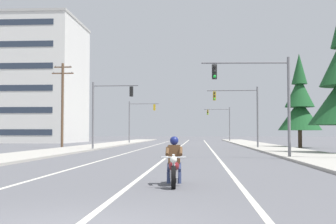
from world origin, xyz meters
The scene contains 14 objects.
lane_stripe_center centered at (0.04, 45.00, 0.00)m, with size 0.16×100.00×0.01m, color beige.
lane_stripe_left centered at (-3.45, 45.00, 0.00)m, with size 0.16×100.00×0.01m, color beige.
lane_stripe_right centered at (3.30, 45.00, 0.00)m, with size 0.16×100.00×0.01m, color beige.
sidewalk_kerb_right centered at (9.38, 40.00, 0.07)m, with size 4.40×110.00×0.14m, color #ADA89E.
sidewalk_kerb_left centered at (-9.38, 40.00, 0.07)m, with size 4.40×110.00×0.14m, color #ADA89E.
motorcycle_with_rider centered at (1.34, 6.30, 0.59)m, with size 0.70×2.19×1.46m.
traffic_signal_near_right centered at (6.02, 20.91, 4.13)m, with size 5.40×0.53×6.20m.
traffic_signal_near_left centered at (-6.29, 33.97, 4.06)m, with size 4.24×0.37×6.20m.
traffic_signal_mid_right centered at (6.54, 39.32, 4.11)m, with size 5.14×0.37×6.20m.
traffic_signal_mid_left centered at (-6.79, 59.98, 4.07)m, with size 4.46×0.38×6.20m.
traffic_signal_far_right centered at (6.40, 76.53, 4.09)m, with size 4.71×0.37×6.20m.
utility_pole_left_near centered at (-12.02, 39.68, 4.76)m, with size 2.29×0.26×8.82m.
conifer_tree_right_verge_far centered at (12.71, 41.76, 4.56)m, with size 4.52×4.52×9.94m.
apartment_building_far_left_block centered at (-28.71, 67.85, 10.16)m, with size 22.09×16.17×20.31m.
Camera 1 is at (2.06, -7.51, 1.56)m, focal length 49.53 mm.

